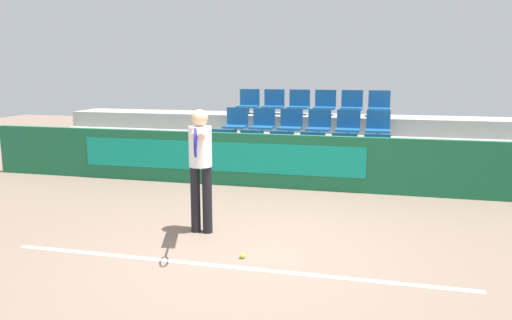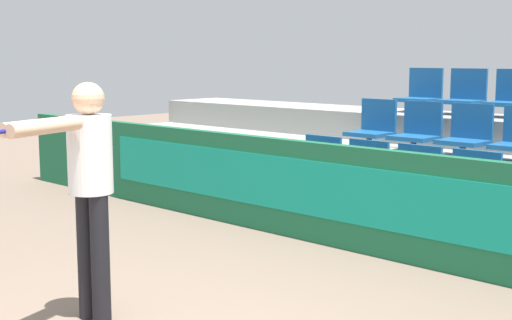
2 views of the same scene
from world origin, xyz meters
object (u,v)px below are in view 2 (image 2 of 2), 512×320
at_px(stadium_chair_1, 362,172).
at_px(stadium_chair_12, 421,93).
at_px(stadium_chair_13, 464,95).
at_px(stadium_chair_3, 470,186).
at_px(stadium_chair_2, 413,179).
at_px(tennis_player, 84,177).
at_px(stadium_chair_0, 317,166).
at_px(stadium_chair_7, 418,130).
at_px(stadium_chair_8, 467,134).
at_px(stadium_chair_6, 373,126).
at_px(stadium_chair_14, 511,97).

bearing_deg(stadium_chair_1, stadium_chair_12, 105.79).
bearing_deg(stadium_chair_13, stadium_chair_3, -60.51).
relative_size(stadium_chair_2, tennis_player, 0.35).
height_order(stadium_chair_0, stadium_chair_12, stadium_chair_12).
height_order(stadium_chair_3, stadium_chair_7, stadium_chair_7).
height_order(stadium_chair_2, tennis_player, tennis_player).
relative_size(stadium_chair_3, stadium_chair_8, 1.00).
distance_m(stadium_chair_6, stadium_chair_13, 1.32).
bearing_deg(stadium_chair_1, stadium_chair_0, 180.00).
height_order(stadium_chair_7, stadium_chair_13, stadium_chair_13).
distance_m(stadium_chair_3, stadium_chair_8, 1.32).
relative_size(stadium_chair_14, tennis_player, 0.35).
distance_m(stadium_chair_1, stadium_chair_14, 2.40).
xyz_separation_m(stadium_chair_1, stadium_chair_13, (0.00, 2.20, 0.74)).
xyz_separation_m(stadium_chair_7, stadium_chair_14, (0.62, 1.10, 0.37)).
xyz_separation_m(stadium_chair_0, stadium_chair_3, (1.87, 0.00, 0.00)).
height_order(stadium_chair_0, stadium_chair_3, same).
xyz_separation_m(stadium_chair_1, tennis_player, (0.25, -3.59, 0.41)).
distance_m(stadium_chair_2, stadium_chair_13, 2.40).
bearing_deg(stadium_chair_7, stadium_chair_1, -90.00).
bearing_deg(stadium_chair_0, stadium_chair_13, 74.21).
bearing_deg(stadium_chair_13, stadium_chair_14, 0.00).
bearing_deg(stadium_chair_14, stadium_chair_3, -74.21).
xyz_separation_m(stadium_chair_0, stadium_chair_7, (0.62, 1.10, 0.37)).
bearing_deg(stadium_chair_14, stadium_chair_8, -90.00).
height_order(stadium_chair_2, stadium_chair_7, stadium_chair_7).
xyz_separation_m(stadium_chair_2, stadium_chair_8, (0.00, 1.10, 0.37)).
relative_size(stadium_chair_1, stadium_chair_3, 1.00).
height_order(stadium_chair_8, stadium_chair_14, stadium_chair_14).
relative_size(stadium_chair_1, stadium_chair_13, 1.00).
bearing_deg(stadium_chair_13, stadium_chair_7, -90.00).
distance_m(stadium_chair_1, stadium_chair_8, 1.32).
distance_m(stadium_chair_0, stadium_chair_1, 0.62).
bearing_deg(stadium_chair_0, stadium_chair_6, 90.00).
height_order(stadium_chair_7, stadium_chair_14, stadium_chair_14).
height_order(stadium_chair_0, stadium_chair_8, stadium_chair_8).
height_order(stadium_chair_7, tennis_player, tennis_player).
bearing_deg(stadium_chair_2, stadium_chair_6, 138.52).
bearing_deg(stadium_chair_2, stadium_chair_12, 119.49).
relative_size(stadium_chair_0, stadium_chair_1, 1.00).
xyz_separation_m(stadium_chair_0, stadium_chair_14, (1.24, 2.20, 0.74)).
xyz_separation_m(stadium_chair_0, stadium_chair_6, (0.00, 1.10, 0.37)).
bearing_deg(stadium_chair_1, stadium_chair_8, 60.51).
distance_m(stadium_chair_13, stadium_chair_14, 0.62).
distance_m(stadium_chair_1, stadium_chair_2, 0.62).
distance_m(stadium_chair_0, stadium_chair_12, 2.32).
bearing_deg(stadium_chair_3, stadium_chair_1, 180.00).
xyz_separation_m(stadium_chair_8, stadium_chair_12, (-1.24, 1.10, 0.37)).
bearing_deg(stadium_chair_12, stadium_chair_2, -60.51).
relative_size(stadium_chair_1, stadium_chair_14, 1.00).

